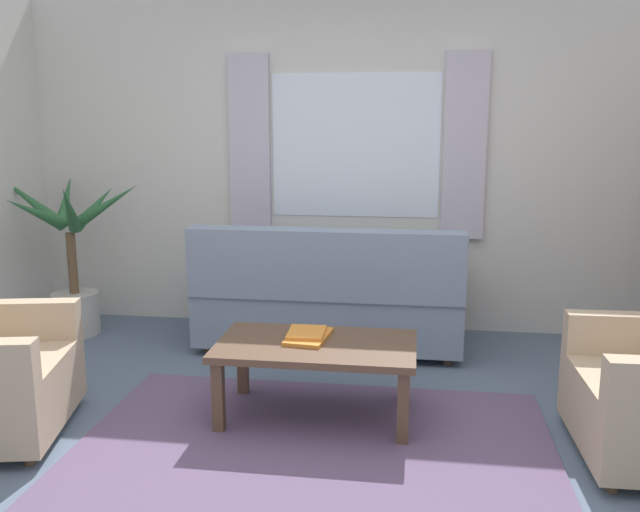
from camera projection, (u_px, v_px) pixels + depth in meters
name	position (u px, v px, depth m)	size (l,w,h in m)	color
ground_plane	(312.00, 455.00, 3.41)	(6.24, 6.24, 0.00)	slate
wall_back	(356.00, 165.00, 5.34)	(5.32, 0.12, 2.60)	silver
window_with_curtains	(355.00, 146.00, 5.23)	(1.98, 0.07, 1.40)	white
area_rug	(312.00, 453.00, 3.40)	(2.44, 1.82, 0.01)	#604C6B
couch	(329.00, 299.00, 4.93)	(1.90, 0.82, 0.92)	gray
coffee_table	(316.00, 353.00, 3.76)	(1.10, 0.64, 0.44)	brown
book_stack_on_table	(308.00, 335.00, 3.82)	(0.25, 0.36, 0.04)	orange
potted_plant	(72.00, 264.00, 5.22)	(1.26, 1.13, 1.27)	#B7B2A8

